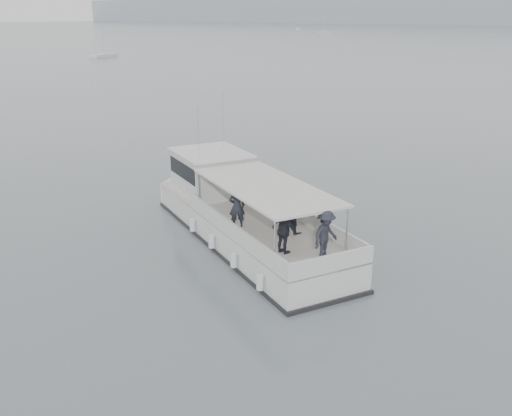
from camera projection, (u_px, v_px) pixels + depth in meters
The scene contains 2 objects.
ground at pixel (195, 236), 24.86m from camera, with size 1400.00×1400.00×0.00m, color #545F63.
tour_boat at pixel (234, 211), 25.00m from camera, with size 13.77×8.43×6.01m.
Camera 1 is at (16.43, -16.53, 9.15)m, focal length 40.00 mm.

